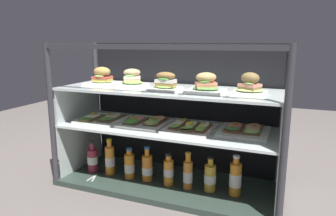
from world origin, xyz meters
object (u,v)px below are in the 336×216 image
(juice_bottle_back_left, at_px, (169,171))
(juice_bottle_back_right, at_px, (188,174))
(plated_roll_sandwich_far_left, at_px, (132,80))
(open_sandwich_tray_near_right_corner, at_px, (102,118))
(open_sandwich_tray_mid_left, at_px, (146,122))
(juice_bottle_front_right_end, at_px, (130,166))
(plated_roll_sandwich_left_of_center, at_px, (166,83))
(juice_bottle_near_post, at_px, (93,159))
(plated_roll_sandwich_far_right, at_px, (102,78))
(open_sandwich_tray_center, at_px, (244,130))
(juice_bottle_front_left_end, at_px, (210,177))
(juice_bottle_front_middle, at_px, (147,168))
(open_sandwich_tray_mid_right, at_px, (190,127))
(juice_bottle_front_second, at_px, (110,160))
(juice_bottle_front_fourth, at_px, (235,178))
(kitchen_scissors, at_px, (98,173))
(plated_roll_sandwich_center, at_px, (250,86))
(plated_roll_sandwich_mid_right, at_px, (206,86))

(juice_bottle_back_left, distance_m, juice_bottle_back_right, 0.13)
(plated_roll_sandwich_far_left, height_order, open_sandwich_tray_near_right_corner, plated_roll_sandwich_far_left)
(open_sandwich_tray_mid_left, xyz_separation_m, juice_bottle_front_right_end, (-0.11, -0.05, -0.31))
(plated_roll_sandwich_left_of_center, relative_size, juice_bottle_near_post, 0.78)
(plated_roll_sandwich_far_left, bearing_deg, plated_roll_sandwich_far_right, 177.65)
(plated_roll_sandwich_far_left, height_order, open_sandwich_tray_center, plated_roll_sandwich_far_left)
(plated_roll_sandwich_far_right, relative_size, juice_bottle_front_left_end, 0.91)
(plated_roll_sandwich_far_left, xyz_separation_m, juice_bottle_front_right_end, (-0.00, -0.06, -0.58))
(juice_bottle_front_middle, xyz_separation_m, juice_bottle_back_right, (0.29, -0.01, 0.01))
(open_sandwich_tray_center, height_order, juice_bottle_back_left, open_sandwich_tray_center)
(open_sandwich_tray_mid_right, distance_m, juice_bottle_front_second, 0.64)
(open_sandwich_tray_mid_left, xyz_separation_m, juice_bottle_back_left, (0.18, -0.05, -0.30))
(plated_roll_sandwich_left_of_center, bearing_deg, plated_roll_sandwich_far_right, 170.45)
(juice_bottle_back_right, bearing_deg, juice_bottle_front_second, 179.59)
(juice_bottle_front_right_end, relative_size, juice_bottle_front_left_end, 0.95)
(juice_bottle_front_second, bearing_deg, juice_bottle_back_left, -0.55)
(plated_roll_sandwich_far_left, xyz_separation_m, juice_bottle_front_middle, (0.13, -0.05, -0.57))
(open_sandwich_tray_center, bearing_deg, plated_roll_sandwich_far_left, -177.98)
(plated_roll_sandwich_left_of_center, distance_m, juice_bottle_front_right_end, 0.64)
(juice_bottle_front_second, height_order, juice_bottle_back_right, juice_bottle_front_second)
(juice_bottle_front_second, height_order, juice_bottle_front_left_end, juice_bottle_front_second)
(plated_roll_sandwich_far_right, height_order, juice_bottle_front_middle, plated_roll_sandwich_far_right)
(juice_bottle_back_left, xyz_separation_m, juice_bottle_front_fourth, (0.42, 0.02, 0.01))
(juice_bottle_back_left, relative_size, juice_bottle_front_left_end, 0.96)
(kitchen_scissors, bearing_deg, juice_bottle_near_post, 158.62)
(plated_roll_sandwich_center, xyz_separation_m, open_sandwich_tray_near_right_corner, (-0.97, -0.03, -0.27))
(plated_roll_sandwich_center, bearing_deg, juice_bottle_front_middle, -176.76)
(open_sandwich_tray_mid_right, relative_size, juice_bottle_back_right, 1.32)
(juice_bottle_front_left_end, bearing_deg, open_sandwich_tray_center, 21.07)
(juice_bottle_back_right, bearing_deg, kitchen_scissors, -177.82)
(open_sandwich_tray_mid_right, xyz_separation_m, juice_bottle_near_post, (-0.71, -0.03, -0.30))
(plated_roll_sandwich_far_right, xyz_separation_m, kitchen_scissors, (-0.00, -0.10, -0.66))
(plated_roll_sandwich_far_right, relative_size, juice_bottle_near_post, 0.89)
(juice_bottle_near_post, relative_size, juice_bottle_front_right_end, 1.07)
(plated_roll_sandwich_mid_right, relative_size, open_sandwich_tray_mid_left, 0.67)
(plated_roll_sandwich_left_of_center, distance_m, open_sandwich_tray_near_right_corner, 0.55)
(juice_bottle_near_post, height_order, juice_bottle_front_middle, juice_bottle_front_middle)
(juice_bottle_front_right_end, height_order, juice_bottle_back_right, juice_bottle_back_right)
(open_sandwich_tray_near_right_corner, bearing_deg, juice_bottle_front_right_end, -4.26)
(plated_roll_sandwich_center, height_order, juice_bottle_back_right, plated_roll_sandwich_center)
(plated_roll_sandwich_center, bearing_deg, juice_bottle_back_left, -174.38)
(plated_roll_sandwich_far_right, relative_size, open_sandwich_tray_center, 0.64)
(juice_bottle_front_second, distance_m, juice_bottle_front_middle, 0.28)
(juice_bottle_front_second, distance_m, juice_bottle_front_right_end, 0.16)
(juice_bottle_front_middle, height_order, kitchen_scissors, juice_bottle_front_middle)
(juice_bottle_front_second, relative_size, kitchen_scissors, 1.40)
(juice_bottle_front_middle, height_order, juice_bottle_front_left_end, juice_bottle_front_middle)
(plated_roll_sandwich_far_left, bearing_deg, juice_bottle_front_left_end, -4.48)
(plated_roll_sandwich_left_of_center, bearing_deg, plated_roll_sandwich_mid_right, 0.60)
(plated_roll_sandwich_far_right, bearing_deg, open_sandwich_tray_mid_left, -4.24)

